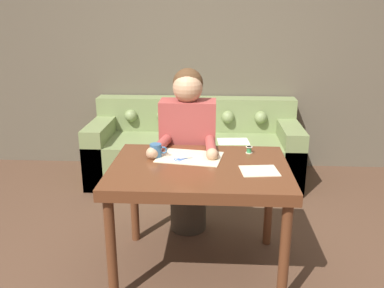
% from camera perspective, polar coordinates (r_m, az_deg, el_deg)
% --- Properties ---
extents(ground_plane, '(16.00, 16.00, 0.00)m').
position_cam_1_polar(ground_plane, '(2.77, 0.16, -18.24)').
color(ground_plane, '#4C3323').
extents(wall_back, '(8.00, 0.06, 2.60)m').
position_cam_1_polar(wall_back, '(4.38, 1.68, 13.50)').
color(wall_back, brown).
rests_on(wall_back, ground_plane).
extents(dining_table, '(1.10, 0.81, 0.74)m').
position_cam_1_polar(dining_table, '(2.54, 1.05, -4.82)').
color(dining_table, '#562D19').
rests_on(dining_table, ground_plane).
extents(couch, '(2.08, 0.83, 0.79)m').
position_cam_1_polar(couch, '(4.17, 0.36, -0.87)').
color(couch, olive).
rests_on(couch, ground_plane).
extents(person, '(0.47, 0.61, 1.26)m').
position_cam_1_polar(person, '(3.04, -0.58, -0.96)').
color(person, '#33281E').
rests_on(person, ground_plane).
extents(pattern_paper_main, '(0.45, 0.35, 0.00)m').
position_cam_1_polar(pattern_paper_main, '(2.65, -0.34, -1.84)').
color(pattern_paper_main, beige).
rests_on(pattern_paper_main, dining_table).
extents(pattern_paper_offcut, '(0.24, 0.21, 0.00)m').
position_cam_1_polar(pattern_paper_offcut, '(2.45, 9.42, -3.74)').
color(pattern_paper_offcut, beige).
rests_on(pattern_paper_offcut, dining_table).
extents(scissors, '(0.19, 0.13, 0.01)m').
position_cam_1_polar(scissors, '(2.61, -1.21, -2.15)').
color(scissors, silver).
rests_on(scissors, dining_table).
extents(mug, '(0.11, 0.08, 0.09)m').
position_cam_1_polar(mug, '(2.65, -5.06, -0.92)').
color(mug, '#335B84').
rests_on(mug, dining_table).
extents(thread_spool, '(0.04, 0.04, 0.05)m').
position_cam_1_polar(thread_spool, '(2.75, 8.02, -0.81)').
color(thread_spool, '#338C4C').
rests_on(thread_spool, dining_table).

